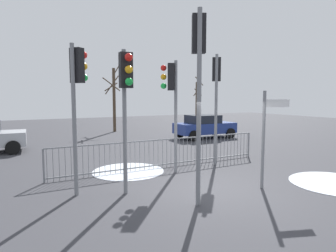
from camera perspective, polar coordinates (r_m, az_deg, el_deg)
The scene contains 12 objects.
ground_plane at distance 8.60m, azimuth 8.42°, elevation -12.09°, with size 60.00×60.00×0.00m, color #38383D.
traffic_light_mid_left at distance 9.97m, azimuth 0.65°, elevation 6.82°, with size 0.53×0.40×3.83m.
traffic_light_rear_left at distance 7.66m, azimuth -8.20°, elevation 7.14°, with size 0.33×0.57×3.84m.
traffic_light_foreground_left at distance 7.08m, azimuth 6.00°, elevation 11.99°, with size 0.41×0.52×4.64m.
traffic_light_rear_right at distance 11.45m, azimuth 9.40°, elevation 7.99°, with size 0.44×0.49×4.21m.
traffic_light_foreground_right at distance 8.09m, azimuth -17.27°, elevation 7.59°, with size 0.49×0.44×3.98m.
direction_sign_post at distance 8.72m, azimuth 18.51°, elevation -1.48°, with size 0.75×0.31×2.79m.
pedestrian_guard_railing at distance 10.86m, azimuth -0.68°, elevation -5.23°, with size 8.36×0.11×1.07m.
car_blue_far at distance 18.65m, azimuth 7.11°, elevation -0.00°, with size 3.84×1.99×1.47m.
bare_tree_left at distance 30.64m, azimuth 5.64°, elevation 4.93°, with size 1.13×1.14×4.65m.
bare_tree_centre at distance 22.24m, azimuth -10.50°, elevation 5.42°, with size 1.48×1.54×5.06m.
snow_patch_kerb at distance 10.51m, azimuth -7.75°, elevation -8.71°, with size 2.51×2.51×0.01m, color silver.
Camera 1 is at (-4.87, -6.58, 2.63)m, focal length 31.26 mm.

